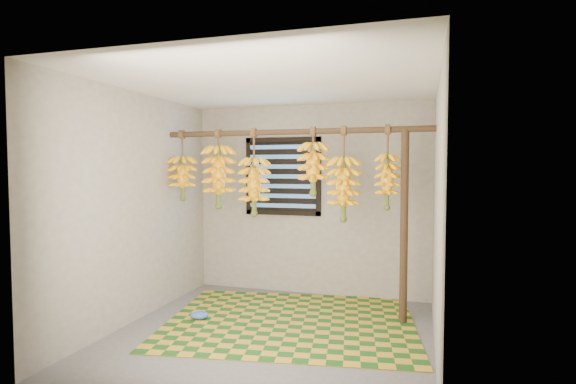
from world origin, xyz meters
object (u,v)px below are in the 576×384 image
(support_post, at_px, (404,227))
(banana_bunch_c, at_px, (254,186))
(banana_bunch_a, at_px, (183,178))
(banana_bunch_e, at_px, (344,189))
(banana_bunch_f, at_px, (387,181))
(woven_mat, at_px, (290,321))
(plastic_bag, at_px, (199,315))
(banana_bunch_d, at_px, (313,169))
(banana_bunch_b, at_px, (219,177))

(support_post, height_order, banana_bunch_c, banana_bunch_c)
(banana_bunch_a, distance_m, banana_bunch_e, 1.92)
(banana_bunch_f, bearing_deg, support_post, 0.00)
(woven_mat, relative_size, banana_bunch_e, 2.51)
(plastic_bag, bearing_deg, woven_mat, 13.33)
(plastic_bag, distance_m, banana_bunch_d, 1.98)
(plastic_bag, bearing_deg, banana_bunch_d, 25.74)
(banana_bunch_a, distance_m, banana_bunch_d, 1.59)
(banana_bunch_c, height_order, banana_bunch_d, same)
(banana_bunch_b, bearing_deg, banana_bunch_f, -0.00)
(banana_bunch_a, height_order, banana_bunch_d, same)
(banana_bunch_f, bearing_deg, woven_mat, -161.92)
(woven_mat, relative_size, banana_bunch_d, 3.44)
(support_post, distance_m, woven_mat, 1.53)
(plastic_bag, bearing_deg, banana_bunch_f, 15.74)
(woven_mat, xyz_separation_m, banana_bunch_b, (-0.96, 0.31, 1.50))
(plastic_bag, relative_size, banana_bunch_e, 0.19)
(plastic_bag, bearing_deg, banana_bunch_c, 51.74)
(banana_bunch_a, relative_size, banana_bunch_f, 0.94)
(banana_bunch_a, distance_m, banana_bunch_f, 2.37)
(plastic_bag, relative_size, banana_bunch_a, 0.24)
(support_post, distance_m, plastic_bag, 2.33)
(banana_bunch_a, bearing_deg, banana_bunch_f, 0.00)
(woven_mat, bearing_deg, banana_bunch_e, 31.97)
(plastic_bag, xyz_separation_m, banana_bunch_e, (1.44, 0.53, 1.33))
(banana_bunch_a, height_order, banana_bunch_f, same)
(support_post, height_order, woven_mat, support_post)
(banana_bunch_e, distance_m, banana_bunch_f, 0.46)
(banana_bunch_e, bearing_deg, banana_bunch_f, 0.00)
(banana_bunch_d, xyz_separation_m, banana_bunch_e, (0.33, -0.00, -0.22))
(support_post, relative_size, woven_mat, 0.79)
(woven_mat, bearing_deg, plastic_bag, -166.67)
(woven_mat, xyz_separation_m, banana_bunch_a, (-1.43, 0.31, 1.49))
(woven_mat, relative_size, banana_bunch_b, 2.81)
(plastic_bag, distance_m, banana_bunch_a, 1.61)
(banana_bunch_f, bearing_deg, plastic_bag, -164.26)
(plastic_bag, height_order, banana_bunch_c, banana_bunch_c)
(woven_mat, height_order, banana_bunch_f, banana_bunch_f)
(banana_bunch_c, bearing_deg, banana_bunch_a, -180.00)
(plastic_bag, bearing_deg, banana_bunch_b, 91.85)
(banana_bunch_e, bearing_deg, support_post, 0.00)
(support_post, xyz_separation_m, banana_bunch_e, (-0.63, -0.00, 0.38))
(woven_mat, relative_size, plastic_bag, 12.90)
(support_post, bearing_deg, banana_bunch_a, -180.00)
(woven_mat, height_order, banana_bunch_b, banana_bunch_b)
(banana_bunch_c, bearing_deg, banana_bunch_f, -0.00)
(banana_bunch_a, xyz_separation_m, banana_bunch_c, (0.91, 0.00, -0.09))
(banana_bunch_a, xyz_separation_m, banana_bunch_e, (1.92, 0.00, -0.11))
(banana_bunch_e, relative_size, banana_bunch_f, 1.15)
(support_post, relative_size, banana_bunch_a, 2.43)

